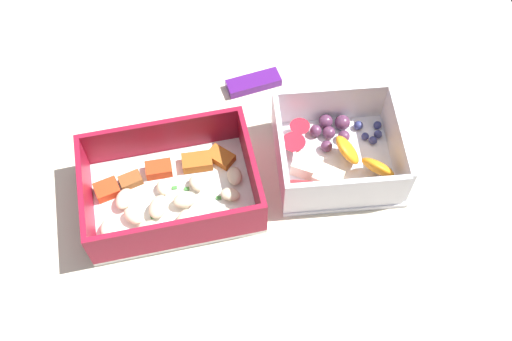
# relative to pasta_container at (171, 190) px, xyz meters

# --- Properties ---
(table_surface) EXTENTS (0.80, 0.80, 0.02)m
(table_surface) POSITION_rel_pasta_container_xyz_m (0.11, 0.02, -0.03)
(table_surface) COLOR beige
(table_surface) RESTS_ON ground
(pasta_container) EXTENTS (0.20, 0.15, 0.06)m
(pasta_container) POSITION_rel_pasta_container_xyz_m (0.00, 0.00, 0.00)
(pasta_container) COLOR white
(pasta_container) RESTS_ON table_surface
(fruit_bowl) EXTENTS (0.15, 0.14, 0.06)m
(fruit_bowl) POSITION_rel_pasta_container_xyz_m (0.20, 0.02, 0.00)
(fruit_bowl) COLOR white
(fruit_bowl) RESTS_ON table_surface
(candy_bar) EXTENTS (0.07, 0.04, 0.01)m
(candy_bar) POSITION_rel_pasta_container_xyz_m (0.12, 0.15, -0.01)
(candy_bar) COLOR #51197A
(candy_bar) RESTS_ON table_surface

